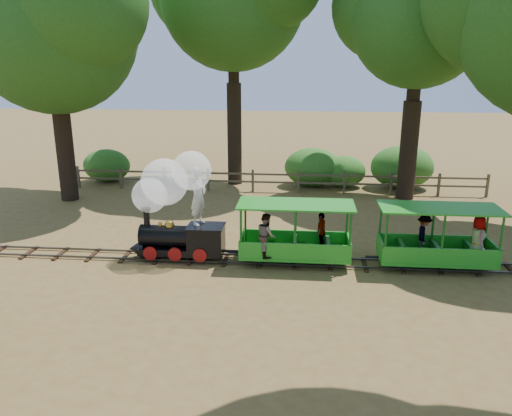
# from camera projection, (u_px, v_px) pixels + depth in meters

# --- Properties ---
(ground) EXTENTS (90.00, 90.00, 0.00)m
(ground) POSITION_uv_depth(u_px,v_px,m) (260.00, 262.00, 14.43)
(ground) COLOR olive
(ground) RESTS_ON ground
(track) EXTENTS (22.00, 1.00, 0.10)m
(track) POSITION_uv_depth(u_px,v_px,m) (260.00, 260.00, 14.41)
(track) COLOR #3F3D3A
(track) RESTS_ON ground
(locomotive) EXTENTS (2.84, 1.33, 3.26)m
(locomotive) POSITION_uv_depth(u_px,v_px,m) (173.00, 198.00, 14.21)
(locomotive) COLOR black
(locomotive) RESTS_ON ground
(carriage_front) EXTENTS (3.24, 1.44, 1.68)m
(carriage_front) POSITION_uv_depth(u_px,v_px,m) (292.00, 239.00, 14.08)
(carriage_front) COLOR green
(carriage_front) RESTS_ON track
(carriage_rear) EXTENTS (3.24, 1.39, 1.68)m
(carriage_rear) POSITION_uv_depth(u_px,v_px,m) (442.00, 242.00, 13.77)
(carriage_rear) COLOR green
(carriage_rear) RESTS_ON track
(oak_nw) EXTENTS (8.13, 7.15, 10.03)m
(oak_nw) POSITION_uv_depth(u_px,v_px,m) (51.00, 19.00, 18.98)
(oak_nw) COLOR #2D2116
(oak_nw) RESTS_ON ground
(oak_ne) EXTENTS (6.68, 5.87, 9.82)m
(oak_ne) POSITION_uv_depth(u_px,v_px,m) (420.00, 11.00, 19.06)
(oak_ne) COLOR #2D2116
(oak_ne) RESTS_ON ground
(fence) EXTENTS (18.10, 0.10, 1.00)m
(fence) POSITION_uv_depth(u_px,v_px,m) (275.00, 179.00, 21.90)
(fence) COLOR brown
(fence) RESTS_ON ground
(shrub_west) EXTENTS (2.25, 1.73, 1.56)m
(shrub_west) POSITION_uv_depth(u_px,v_px,m) (107.00, 165.00, 23.81)
(shrub_west) COLOR #2D6B1E
(shrub_west) RESTS_ON ground
(shrub_mid_w) EXTENTS (2.56, 1.97, 1.77)m
(shrub_mid_w) POSITION_uv_depth(u_px,v_px,m) (312.00, 167.00, 22.91)
(shrub_mid_w) COLOR #2D6B1E
(shrub_mid_w) RESTS_ON ground
(shrub_mid_e) EXTENTS (2.07, 1.60, 1.44)m
(shrub_mid_e) POSITION_uv_depth(u_px,v_px,m) (343.00, 171.00, 22.83)
(shrub_mid_e) COLOR #2D6B1E
(shrub_mid_e) RESTS_ON ground
(shrub_east) EXTENTS (2.81, 2.16, 1.95)m
(shrub_east) POSITION_uv_depth(u_px,v_px,m) (402.00, 167.00, 22.52)
(shrub_east) COLOR #2D6B1E
(shrub_east) RESTS_ON ground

